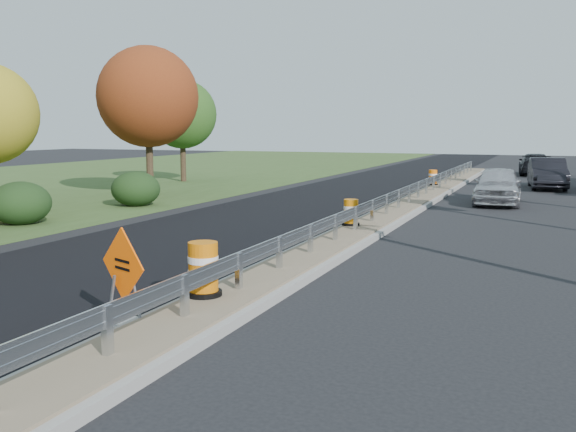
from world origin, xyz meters
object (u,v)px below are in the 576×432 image
at_px(barrel_median_far, 433,178).
at_px(car_dark_mid, 547,173).
at_px(caution_sign, 124,303).
at_px(car_silver, 498,185).
at_px(car_dark_far, 535,164).
at_px(barrel_median_mid, 351,213).
at_px(barrel_median_near, 203,270).

relative_size(barrel_median_far, car_dark_mid, 0.16).
bearing_deg(caution_sign, car_silver, 101.02).
height_order(car_silver, car_dark_far, car_silver).
height_order(barrel_median_far, car_silver, car_silver).
bearing_deg(car_dark_far, car_dark_mid, 91.71).
bearing_deg(car_silver, barrel_median_mid, -112.31).
bearing_deg(barrel_median_far, car_dark_far, 70.34).
xyz_separation_m(caution_sign, barrel_median_mid, (0.55, 11.14, 0.20)).
bearing_deg(barrel_median_mid, barrel_median_near, -89.86).
xyz_separation_m(caution_sign, barrel_median_far, (0.39, 27.32, 0.20)).
xyz_separation_m(caution_sign, car_silver, (4.29, 21.27, 0.40)).
xyz_separation_m(barrel_median_near, car_dark_mid, (5.68, 28.38, 0.14)).
relative_size(barrel_median_near, barrel_median_far, 1.21).
height_order(barrel_median_near, barrel_median_mid, barrel_median_near).
xyz_separation_m(car_dark_mid, car_dark_far, (-0.93, 11.11, -0.08)).
xyz_separation_m(barrel_median_near, barrel_median_mid, (-0.02, 9.51, -0.08)).
height_order(barrel_median_near, car_dark_far, car_dark_far).
height_order(barrel_median_near, car_silver, car_silver).
height_order(barrel_median_mid, barrel_median_far, barrel_median_mid).
xyz_separation_m(car_silver, car_dark_far, (1.03, 19.85, -0.05)).
relative_size(caution_sign, car_dark_far, 0.32).
height_order(caution_sign, barrel_median_near, caution_sign).
bearing_deg(barrel_median_mid, barrel_median_far, 90.57).
relative_size(barrel_median_far, car_dark_far, 0.16).
bearing_deg(barrel_median_near, car_dark_mid, 78.68).
bearing_deg(barrel_median_near, car_dark_far, 83.15).
height_order(caution_sign, car_dark_far, caution_sign).
bearing_deg(caution_sign, car_dark_far, 105.05).
relative_size(barrel_median_mid, car_dark_far, 0.16).
xyz_separation_m(barrel_median_near, barrel_median_far, (-0.18, 25.69, -0.08)).
distance_m(caution_sign, barrel_median_mid, 11.16).
bearing_deg(caution_sign, barrel_median_far, 111.60).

